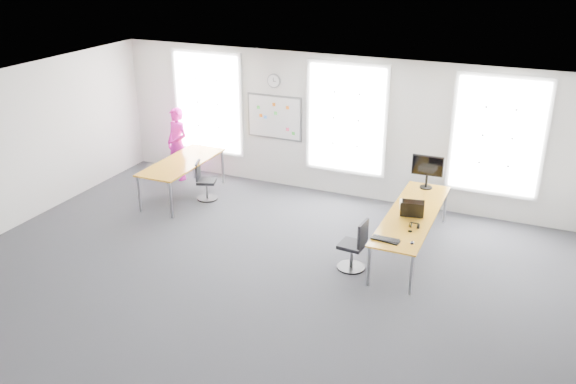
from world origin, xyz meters
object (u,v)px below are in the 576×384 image
at_px(person, 178,144).
at_px(headphones, 414,225).
at_px(monitor, 427,169).
at_px(desk_left, 182,164).
at_px(chair_right, 355,248).
at_px(keyboard, 385,240).
at_px(chair_left, 204,183).
at_px(desk_right, 412,216).

bearing_deg(person, headphones, 1.08).
distance_m(headphones, monitor, 1.86).
bearing_deg(desk_left, headphones, -11.60).
relative_size(chair_right, person, 0.54).
relative_size(person, keyboard, 3.67).
bearing_deg(desk_left, keyboard, -19.14).
bearing_deg(chair_right, monitor, 167.95).
bearing_deg(chair_right, desk_left, -104.78).
distance_m(chair_left, person, 1.49).
bearing_deg(headphones, chair_left, 169.51).
height_order(chair_right, keyboard, chair_right).
bearing_deg(person, chair_left, -15.60).
xyz_separation_m(person, keyboard, (5.55, -2.57, -0.09)).
bearing_deg(monitor, desk_right, -90.67).
distance_m(keyboard, monitor, 2.47).
height_order(chair_left, monitor, monitor).
xyz_separation_m(headphones, monitor, (-0.18, 1.81, 0.35)).
height_order(chair_right, person, person).
relative_size(chair_right, chair_left, 1.07).
bearing_deg(person, keyboard, -5.42).
relative_size(desk_right, headphones, 17.86).
height_order(desk_right, desk_left, desk_left).
height_order(desk_right, headphones, headphones).
bearing_deg(chair_left, chair_right, -132.21).
xyz_separation_m(keyboard, monitor, (0.13, 2.44, 0.38)).
xyz_separation_m(desk_right, keyboard, (-0.16, -1.19, 0.06)).
xyz_separation_m(desk_right, person, (-5.71, 1.37, 0.15)).
bearing_deg(desk_left, person, 127.78).
bearing_deg(chair_left, person, 35.15).
bearing_deg(monitor, chair_right, -108.68).
bearing_deg(keyboard, chair_left, 166.66).
relative_size(desk_right, chair_right, 3.34).
relative_size(desk_left, keyboard, 4.83).
bearing_deg(keyboard, monitor, 95.42).
distance_m(desk_right, monitor, 1.33).
distance_m(desk_right, headphones, 0.59).
xyz_separation_m(chair_right, chair_left, (-3.84, 1.58, -0.03)).
height_order(desk_left, monitor, monitor).
distance_m(chair_right, monitor, 2.48).
distance_m(desk_right, person, 5.88).
bearing_deg(chair_left, desk_left, 77.26).
xyz_separation_m(chair_right, monitor, (0.68, 2.27, 0.73)).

